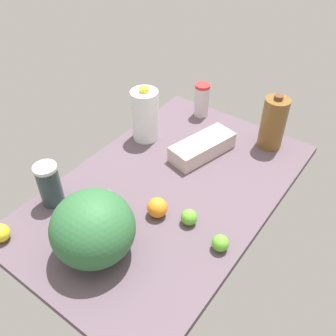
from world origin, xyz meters
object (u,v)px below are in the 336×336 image
object	(u,v)px
milk_jug	(145,115)
lemon_beside_bowl	(1,233)
egg_carton	(202,147)
tumbler_cup	(202,100)
lime_near_front	(189,217)
lime_far_back	(220,243)
watermelon	(93,228)
chocolate_milk_jug	(273,123)
orange_by_jug	(157,208)
lime_loose	(107,198)
shaker_bottle	(49,185)

from	to	relation	value
milk_jug	lemon_beside_bowl	distance (cm)	75.17
egg_carton	milk_jug	bearing A→B (deg)	113.70
tumbler_cup	lime_near_front	bearing A→B (deg)	-151.02
lime_far_back	watermelon	bearing A→B (deg)	127.99
egg_carton	milk_jug	size ratio (longest dim) A/B	1.17
tumbler_cup	lime_far_back	size ratio (longest dim) A/B	2.90
chocolate_milk_jug	orange_by_jug	xyz separation A→B (cm)	(-62.51, 14.52, -7.96)
lime_near_front	lime_far_back	world-z (taller)	same
orange_by_jug	lime_loose	distance (cm)	19.48
egg_carton	lemon_beside_bowl	distance (cm)	84.43
lime_far_back	orange_by_jug	size ratio (longest dim) A/B	0.78
chocolate_milk_jug	milk_jug	bearing A→B (deg)	120.02
lime_near_front	lime_far_back	distance (cm)	14.83
lime_far_back	shaker_bottle	bearing A→B (deg)	106.34
shaker_bottle	orange_by_jug	distance (cm)	39.68
orange_by_jug	chocolate_milk_jug	bearing A→B (deg)	-13.08
watermelon	lime_loose	world-z (taller)	watermelon
chocolate_milk_jug	egg_carton	bearing A→B (deg)	138.39
tumbler_cup	lime_loose	world-z (taller)	tumbler_cup
watermelon	lime_far_back	xyz separation A→B (cm)	(24.73, -31.67, -8.83)
egg_carton	orange_by_jug	world-z (taller)	orange_by_jug
egg_carton	lime_loose	world-z (taller)	egg_carton
lime_far_back	milk_jug	bearing A→B (deg)	59.51
lime_near_front	chocolate_milk_jug	bearing A→B (deg)	-3.15
watermelon	milk_jug	size ratio (longest dim) A/B	1.06
watermelon	lime_loose	distance (cm)	23.68
egg_carton	lime_near_front	size ratio (longest dim) A/B	5.08
shaker_bottle	lemon_beside_bowl	bearing A→B (deg)	179.53
shaker_bottle	lime_far_back	world-z (taller)	shaker_bottle
milk_jug	lime_loose	world-z (taller)	milk_jug
lime_near_front	lime_loose	bearing A→B (deg)	108.38
shaker_bottle	orange_by_jug	bearing A→B (deg)	-63.33
milk_jug	watermelon	bearing A→B (deg)	-155.33
watermelon	lime_far_back	world-z (taller)	watermelon
egg_carton	lime_loose	bearing A→B (deg)	179.15
lime_near_front	milk_jug	bearing A→B (deg)	54.75
chocolate_milk_jug	shaker_bottle	world-z (taller)	chocolate_milk_jug
shaker_bottle	lime_far_back	size ratio (longest dim) A/B	3.02
lime_loose	egg_carton	bearing A→B (deg)	-15.14
lime_far_back	orange_by_jug	xyz separation A→B (cm)	(-0.19, 25.74, 0.81)
milk_jug	lime_loose	distance (cm)	44.78
shaker_bottle	lemon_beside_bowl	size ratio (longest dim) A/B	2.76
lime_near_front	orange_by_jug	xyz separation A→B (cm)	(-3.45, 11.27, 0.78)
lime_loose	lime_far_back	bearing A→B (deg)	-81.50
watermelon	lime_far_back	size ratio (longest dim) A/B	4.64
lime_near_front	egg_carton	bearing A→B (deg)	25.62
egg_carton	tumbler_cup	distance (cm)	31.59
shaker_bottle	lime_loose	size ratio (longest dim) A/B	2.96
orange_by_jug	watermelon	bearing A→B (deg)	166.40
watermelon	lemon_beside_bowl	size ratio (longest dim) A/B	4.23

